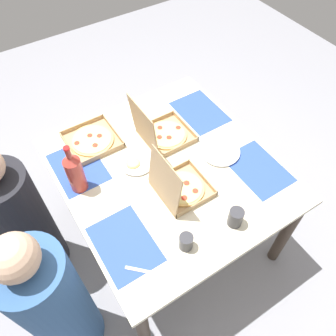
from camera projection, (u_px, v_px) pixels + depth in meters
ground_plane at (168, 231)px, 2.52m from camera, size 6.00×6.00×0.00m
dining_table at (168, 179)px, 2.00m from camera, size 1.25×1.16×0.76m
placemat_near_left at (258, 169)px, 1.91m from camera, size 0.36×0.26×0.00m
placemat_near_right at (200, 112)px, 2.21m from camera, size 0.36×0.26×0.00m
placemat_far_left at (125, 244)px, 1.63m from camera, size 0.36×0.26×0.00m
placemat_far_right at (78, 167)px, 1.92m from camera, size 0.36×0.26×0.00m
pizza_box_edge_far at (92, 140)px, 2.03m from camera, size 0.30×0.30×0.04m
pizza_box_center at (179, 187)px, 1.78m from camera, size 0.27×0.27×0.30m
pizza_box_corner_left at (162, 133)px, 2.02m from camera, size 0.28×0.31×0.31m
plate_far_right at (136, 162)px, 1.93m from camera, size 0.20×0.20×0.03m
plate_near_left at (220, 151)px, 1.98m from camera, size 0.23×0.23×0.02m
soda_bottle at (75, 172)px, 1.73m from camera, size 0.09×0.09×0.32m
cup_spare at (236, 217)px, 1.66m from camera, size 0.07×0.07×0.11m
cup_dark at (186, 242)px, 1.59m from camera, size 0.07×0.07×0.09m
fork_by_near_right at (145, 271)px, 1.54m from camera, size 0.14×0.15×0.00m
fork_by_far_right at (114, 192)px, 1.81m from camera, size 0.18×0.10×0.00m
fork_by_far_left at (270, 204)px, 1.77m from camera, size 0.12×0.16×0.00m
diner_left_seat at (56, 305)px, 1.66m from camera, size 0.32×0.32×1.21m
diner_right_seat at (22, 223)px, 1.98m from camera, size 0.32×0.32×1.14m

